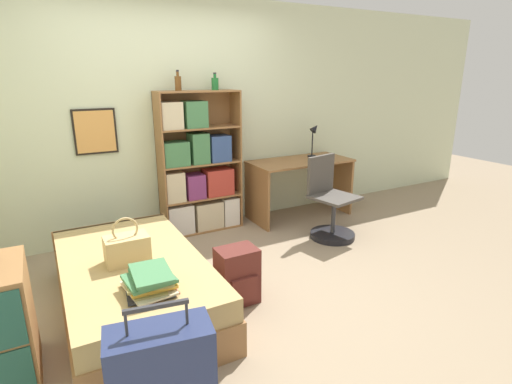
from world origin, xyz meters
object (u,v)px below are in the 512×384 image
object	(u,v)px
bottle_green	(178,83)
desk_lamp	(314,134)
bed	(134,284)
bottle_brown	(215,83)
book_stack_on_bed	(150,281)
desk_chair	(330,212)
desk	(300,177)
handbag	(127,249)
bookcase	(198,173)
backpack	(237,276)

from	to	relation	value
bottle_green	desk_lamp	xyz separation A→B (m)	(1.77, -0.06, -0.66)
bed	bottle_brown	xyz separation A→B (m)	(1.30, 1.33, 1.47)
book_stack_on_bed	bottle_brown	xyz separation A→B (m)	(1.29, 1.86, 1.18)
bottle_brown	desk_chair	distance (m)	1.92
desk_lamp	desk	bearing A→B (deg)	-157.64
handbag	book_stack_on_bed	world-z (taller)	handbag
bed	bottle_brown	distance (m)	2.37
bookcase	backpack	bearing A→B (deg)	-100.32
backpack	desk	bearing A→B (deg)	42.14
bookcase	backpack	world-z (taller)	bookcase
bottle_green	handbag	bearing A→B (deg)	-123.43
bottle_green	backpack	distance (m)	2.19
book_stack_on_bed	desk_lamp	size ratio (longest dim) A/B	0.89
desk_chair	backpack	size ratio (longest dim) A/B	1.98
handbag	bottle_green	size ratio (longest dim) A/B	1.68
bottle_green	desk_chair	world-z (taller)	bottle_green
bottle_green	bottle_brown	size ratio (longest dim) A/B	1.14
bottle_green	desk	size ratio (longest dim) A/B	0.16
bottle_green	desk_chair	distance (m)	2.17
backpack	bottle_green	bearing A→B (deg)	85.68
desk_chair	backpack	world-z (taller)	desk_chair
bed	backpack	xyz separation A→B (m)	(0.75, -0.30, 0.02)
desk_lamp	backpack	bearing A→B (deg)	-140.32
handbag	desk_lamp	distance (m)	3.02
bottle_brown	desk	world-z (taller)	bottle_brown
book_stack_on_bed	desk_lamp	distance (m)	3.24
desk	bottle_brown	bearing A→B (deg)	170.56
handbag	bottle_brown	world-z (taller)	bottle_brown
bottle_green	bookcase	bearing A→B (deg)	-6.27
bottle_green	desk_lamp	size ratio (longest dim) A/B	0.48
bed	bottle_green	size ratio (longest dim) A/B	8.57
bed	book_stack_on_bed	size ratio (longest dim) A/B	4.67
handbag	bed	bearing A→B (deg)	57.31
bookcase	bottle_green	world-z (taller)	bottle_green
desk_chair	backpack	distance (m)	1.67
bed	desk_lamp	size ratio (longest dim) A/B	4.14
bottle_brown	desk_chair	bearing A→B (deg)	-43.17
bed	book_stack_on_bed	xyz separation A→B (m)	(0.01, -0.54, 0.29)
handbag	desk_chair	bearing A→B (deg)	11.42
book_stack_on_bed	backpack	size ratio (longest dim) A/B	0.84
bottle_green	desk_lamp	world-z (taller)	bottle_green
desk	bed	bearing A→B (deg)	-153.98
book_stack_on_bed	bottle_green	xyz separation A→B (m)	(0.87, 1.87, 1.19)
bookcase	handbag	bearing A→B (deg)	-128.46
desk_chair	book_stack_on_bed	bearing A→B (deg)	-157.04
handbag	desk_chair	distance (m)	2.36
bed	book_stack_on_bed	world-z (taller)	book_stack_on_bed
bookcase	bottle_brown	bearing A→B (deg)	3.66
desk	desk_chair	world-z (taller)	desk_chair
bookcase	bottle_green	distance (m)	1.01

